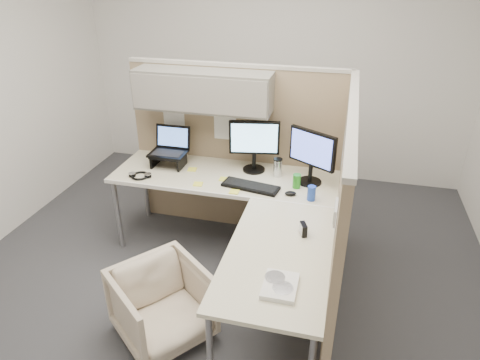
% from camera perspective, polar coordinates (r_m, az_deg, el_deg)
% --- Properties ---
extents(ground, '(4.50, 4.50, 0.00)m').
position_cam_1_polar(ground, '(3.72, -2.51, -13.30)').
color(ground, '#333338').
rests_on(ground, ground).
extents(partition_back, '(2.00, 0.36, 1.63)m').
position_cam_1_polar(partition_back, '(3.91, -2.43, 7.52)').
color(partition_back, '#957E61').
rests_on(partition_back, ground).
extents(partition_right, '(0.07, 2.03, 1.63)m').
position_cam_1_polar(partition_right, '(3.08, 13.14, -4.82)').
color(partition_right, '#957E61').
rests_on(partition_right, ground).
extents(desk, '(2.00, 1.98, 0.73)m').
position_cam_1_polar(desk, '(3.39, -0.11, -3.43)').
color(desk, beige).
rests_on(desk, ground).
extents(office_chair, '(0.80, 0.80, 0.61)m').
position_cam_1_polar(office_chair, '(3.13, -10.34, -15.70)').
color(office_chair, beige).
rests_on(office_chair, ground).
extents(monitor_left, '(0.44, 0.20, 0.47)m').
position_cam_1_polar(monitor_left, '(3.75, 1.92, 5.09)').
color(monitor_left, black).
rests_on(monitor_left, desk).
extents(monitor_right, '(0.40, 0.26, 0.47)m').
position_cam_1_polar(monitor_right, '(3.57, 9.56, 3.57)').
color(monitor_right, black).
rests_on(monitor_right, desk).
extents(laptop_station, '(0.33, 0.28, 0.34)m').
position_cam_1_polar(laptop_station, '(3.96, -9.40, 3.77)').
color(laptop_station, black).
rests_on(laptop_station, desk).
extents(keyboard, '(0.50, 0.24, 0.02)m').
position_cam_1_polar(keyboard, '(3.56, 1.42, -0.86)').
color(keyboard, black).
rests_on(keyboard, desk).
extents(mouse, '(0.10, 0.08, 0.03)m').
position_cam_1_polar(mouse, '(3.46, 6.75, -1.78)').
color(mouse, black).
rests_on(mouse, desk).
extents(travel_mug, '(0.08, 0.08, 0.17)m').
position_cam_1_polar(travel_mug, '(3.73, 5.06, 1.69)').
color(travel_mug, silver).
rests_on(travel_mug, desk).
extents(soda_can_green, '(0.07, 0.07, 0.12)m').
position_cam_1_polar(soda_can_green, '(3.40, 9.51, -1.74)').
color(soda_can_green, '#1E3FA5').
rests_on(soda_can_green, desk).
extents(soda_can_silver, '(0.07, 0.07, 0.12)m').
position_cam_1_polar(soda_can_silver, '(3.57, 7.57, -0.15)').
color(soda_can_silver, '#268C1E').
rests_on(soda_can_silver, desk).
extents(sticky_note_b, '(0.08, 0.08, 0.01)m').
position_cam_1_polar(sticky_note_b, '(3.49, -0.78, -1.58)').
color(sticky_note_b, yellow).
rests_on(sticky_note_b, desk).
extents(sticky_note_d, '(0.08, 0.08, 0.01)m').
position_cam_1_polar(sticky_note_d, '(3.69, -2.16, 0.13)').
color(sticky_note_d, yellow).
rests_on(sticky_note_d, desk).
extents(sticky_note_a, '(0.09, 0.09, 0.01)m').
position_cam_1_polar(sticky_note_a, '(3.63, -5.62, -0.53)').
color(sticky_note_a, yellow).
rests_on(sticky_note_a, desk).
extents(sticky_note_c, '(0.09, 0.09, 0.01)m').
position_cam_1_polar(sticky_note_c, '(3.89, -6.40, 1.42)').
color(sticky_note_c, yellow).
rests_on(sticky_note_c, desk).
extents(headphones, '(0.20, 0.18, 0.03)m').
position_cam_1_polar(headphones, '(3.83, -13.18, 0.59)').
color(headphones, black).
rests_on(headphones, desk).
extents(paper_stack, '(0.20, 0.25, 0.03)m').
position_cam_1_polar(paper_stack, '(2.55, 5.36, -13.87)').
color(paper_stack, white).
rests_on(paper_stack, desk).
extents(desk_clock, '(0.06, 0.09, 0.09)m').
position_cam_1_polar(desk_clock, '(2.98, 8.42, -6.52)').
color(desk_clock, black).
rests_on(desk_clock, desk).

